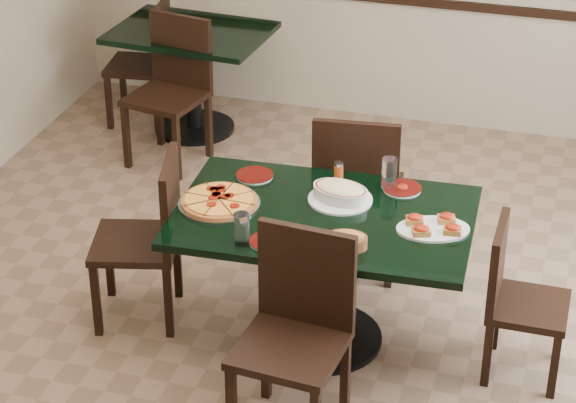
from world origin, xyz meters
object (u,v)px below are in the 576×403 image
(chair_left, at_px, (151,231))
(pepperoni_pizza, at_px, (219,201))
(chair_near, at_px, (297,323))
(back_chair_left, at_px, (148,57))
(back_table, at_px, (192,61))
(back_chair_near, at_px, (173,82))
(chair_right, at_px, (515,294))
(bread_basket, at_px, (347,240))
(bruschetta_platter, at_px, (433,226))
(lasagna_casserole, at_px, (340,192))
(main_table, at_px, (324,246))
(chair_far, at_px, (357,185))

(chair_left, relative_size, pepperoni_pizza, 2.27)
(chair_near, xyz_separation_m, back_chair_left, (-1.94, 2.89, -0.06))
(back_table, xyz_separation_m, back_chair_near, (0.03, -0.43, 0.03))
(chair_right, distance_m, bread_basket, 0.89)
(chair_right, distance_m, bruschetta_platter, 0.52)
(lasagna_casserole, relative_size, bruschetta_platter, 0.80)
(back_chair_left, bearing_deg, chair_right, 44.23)
(chair_near, xyz_separation_m, bread_basket, (0.13, 0.37, 0.24))
(back_chair_left, bearing_deg, main_table, 32.36)
(main_table, distance_m, back_chair_near, 2.31)
(back_chair_near, xyz_separation_m, pepperoni_pizza, (0.98, -1.82, 0.22))
(pepperoni_pizza, bearing_deg, back_chair_near, 118.28)
(back_chair_near, xyz_separation_m, bruschetta_platter, (2.03, -1.77, 0.22))
(chair_far, bearing_deg, back_chair_left, -46.34)
(chair_near, relative_size, pepperoni_pizza, 2.40)
(main_table, height_order, pepperoni_pizza, pepperoni_pizza)
(chair_far, relative_size, bruschetta_platter, 2.42)
(lasagna_casserole, bearing_deg, chair_left, -155.19)
(bruschetta_platter, bearing_deg, main_table, 160.58)
(lasagna_casserole, bearing_deg, back_chair_left, 146.20)
(back_table, xyz_separation_m, bruschetta_platter, (2.07, -2.20, 0.25))
(chair_right, bearing_deg, chair_near, 127.04)
(back_table, bearing_deg, chair_far, -40.69)
(chair_near, bearing_deg, back_chair_left, 128.92)
(chair_right, bearing_deg, chair_left, 92.11)
(chair_near, bearing_deg, chair_left, 152.76)
(chair_left, bearing_deg, back_chair_near, -176.12)
(chair_near, relative_size, bread_basket, 4.71)
(back_table, height_order, lasagna_casserole, lasagna_casserole)
(back_table, height_order, back_chair_left, back_chair_left)
(chair_near, bearing_deg, bruschetta_platter, 57.79)
(chair_near, height_order, pepperoni_pizza, chair_near)
(chair_near, bearing_deg, back_table, 124.28)
(back_chair_near, bearing_deg, chair_left, -60.52)
(chair_right, relative_size, lasagna_casserole, 2.48)
(back_chair_near, distance_m, bruschetta_platter, 2.71)
(chair_right, bearing_deg, bread_basket, 111.44)
(chair_right, xyz_separation_m, bread_basket, (-0.77, -0.30, 0.34))
(main_table, xyz_separation_m, back_chair_left, (-1.89, 2.25, -0.08))
(back_table, bearing_deg, back_chair_left, 175.22)
(bread_basket, relative_size, bruschetta_platter, 0.51)
(chair_far, xyz_separation_m, lasagna_casserole, (0.03, -0.52, 0.24))
(back_chair_left, height_order, pepperoni_pizza, back_chair_left)
(chair_far, xyz_separation_m, bread_basket, (0.17, -0.95, 0.23))
(pepperoni_pizza, xyz_separation_m, lasagna_casserole, (0.56, 0.21, 0.03))
(chair_left, xyz_separation_m, lasagna_casserole, (0.95, 0.19, 0.28))
(chair_near, distance_m, lasagna_casserole, 0.83)
(chair_near, distance_m, bruschetta_platter, 0.83)
(chair_far, distance_m, pepperoni_pizza, 0.93)
(bread_basket, bearing_deg, back_chair_near, 122.82)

